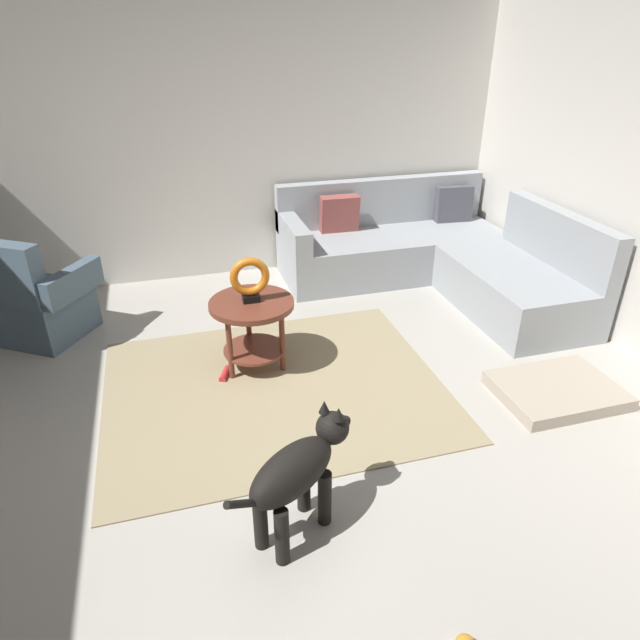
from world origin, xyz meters
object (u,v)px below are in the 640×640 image
object	(u,v)px
dog_bed_mat	(557,391)
dog	(299,471)
armchair	(36,301)
sectional_couch	(433,257)
side_table	(252,317)
torus_sculpture	(250,279)
dog_toy_rope	(225,374)

from	to	relation	value
dog_bed_mat	dog	xyz separation A→B (m)	(-1.96, -0.61, 0.33)
armchair	sectional_couch	bearing A→B (deg)	34.79
dog_bed_mat	side_table	bearing A→B (deg)	153.77
dog_bed_mat	torus_sculpture	bearing A→B (deg)	153.77
armchair	dog	bearing A→B (deg)	-25.15
sectional_couch	side_table	world-z (taller)	sectional_couch
dog_toy_rope	dog_bed_mat	bearing A→B (deg)	-21.99
side_table	torus_sculpture	distance (m)	0.29
dog	sectional_couch	bearing A→B (deg)	108.26
side_table	dog_toy_rope	xyz separation A→B (m)	(-0.23, -0.07, -0.39)
dog_bed_mat	dog	world-z (taller)	dog
sectional_couch	torus_sculpture	world-z (taller)	sectional_couch
torus_sculpture	dog_toy_rope	distance (m)	0.73
sectional_couch	dog	size ratio (longest dim) A/B	3.08
side_table	torus_sculpture	size ratio (longest dim) A/B	1.84
dog	dog_toy_rope	distance (m)	1.53
dog	armchair	bearing A→B (deg)	177.33
dog_bed_mat	dog	distance (m)	2.08
dog_toy_rope	side_table	bearing A→B (deg)	17.72
side_table	dog	size ratio (longest dim) A/B	0.82
sectional_couch	armchair	size ratio (longest dim) A/B	2.25
sectional_couch	armchair	xyz separation A→B (m)	(-3.48, -0.08, 0.03)
torus_sculpture	dog	bearing A→B (deg)	-92.06
armchair	side_table	distance (m)	1.82
sectional_couch	dog	distance (m)	3.23
dog	dog_toy_rope	size ratio (longest dim) A/B	4.48
sectional_couch	dog_toy_rope	world-z (taller)	sectional_couch
armchair	dog	xyz separation A→B (m)	(1.51, -2.47, 0.05)
torus_sculpture	side_table	bearing A→B (deg)	-86.42
armchair	dog	distance (m)	2.90
armchair	dog_toy_rope	size ratio (longest dim) A/B	6.11
sectional_couch	side_table	distance (m)	2.16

